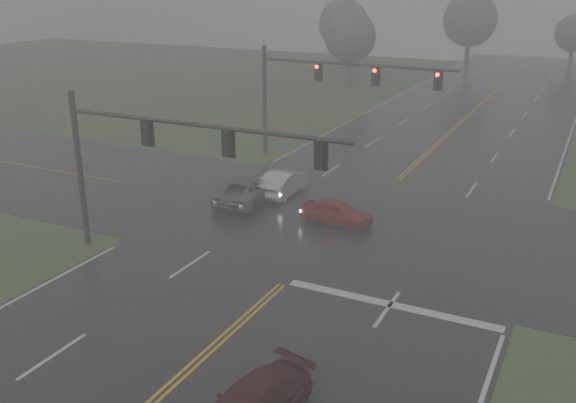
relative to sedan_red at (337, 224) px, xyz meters
The scene contains 12 objects.
main_road 1.47m from the sedan_red, 67.21° to the right, with size 18.00×160.00×0.02m, color black.
cross_street 0.86m from the sedan_red, 48.28° to the left, with size 120.00×14.00×0.02m, color black.
stop_bar 8.61m from the sedan_red, 53.92° to the right, with size 8.50×0.50×0.01m, color #BDBDBD.
sedan_red is the anchor object (origin of this frame).
sedan_silver 5.44m from the sedan_red, 146.60° to the left, with size 1.51×4.34×1.43m, color silver.
car_grey 5.80m from the sedan_red, behind, with size 2.36×5.11×1.42m, color #525459.
signal_gantry_near 10.62m from the sedan_red, 126.28° to the right, with size 13.32×0.32×7.22m.
signal_gantry_far 12.81m from the sedan_red, 118.44° to the left, with size 13.26×0.38×7.55m.
tree_nw_a 43.15m from the sedan_red, 110.44° to the left, with size 5.70×5.70×8.38m.
tree_n_mid 58.48m from the sedan_red, 95.41° to the left, with size 6.79×6.79×9.97m.
tree_nw_b 53.56m from the sedan_red, 111.46° to the left, with size 6.29×6.29×9.24m.
tree_n_far 66.07m from the sedan_red, 84.28° to the left, with size 4.91×4.91×7.21m.
Camera 1 is at (10.68, -7.00, 12.01)m, focal length 40.00 mm.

